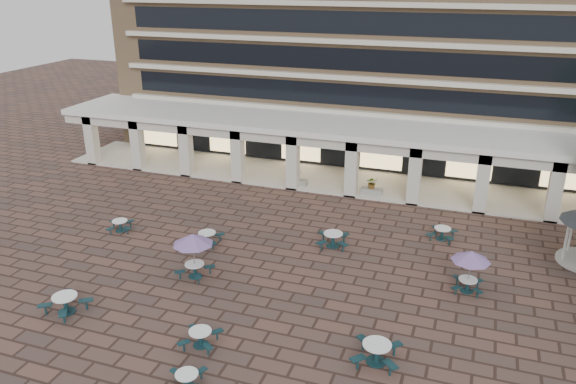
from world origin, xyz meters
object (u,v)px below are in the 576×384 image
at_px(picnic_table_2, 187,379).
at_px(planter_left, 297,179).
at_px(picnic_table_0, 65,302).
at_px(picnic_table_1, 200,337).
at_px(planter_right, 372,187).

distance_m(picnic_table_2, planter_left, 21.53).
relative_size(picnic_table_0, picnic_table_2, 1.20).
bearing_deg(picnic_table_1, planter_left, 90.71).
height_order(picnic_table_0, planter_left, planter_left).
bearing_deg(picnic_table_2, planter_right, 59.80).
height_order(picnic_table_2, planter_left, planter_left).
bearing_deg(picnic_table_2, planter_left, 74.36).
relative_size(picnic_table_0, planter_left, 1.44).
distance_m(planter_left, planter_right, 5.45).
height_order(picnic_table_1, planter_left, planter_left).
xyz_separation_m(planter_left, planter_right, (5.45, -0.00, 0.09)).
height_order(picnic_table_1, picnic_table_2, picnic_table_1).
distance_m(picnic_table_1, planter_right, 19.18).
bearing_deg(planter_left, planter_right, -0.00).
relative_size(picnic_table_0, planter_right, 1.44).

